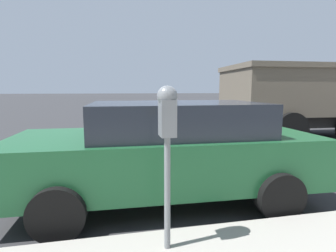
% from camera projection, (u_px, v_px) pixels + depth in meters
% --- Properties ---
extents(ground_plane, '(220.00, 220.00, 0.00)m').
position_uv_depth(ground_plane, '(162.00, 176.00, 5.16)').
color(ground_plane, '#333335').
extents(parking_meter, '(0.21, 0.19, 1.59)m').
position_uv_depth(parking_meter, '(167.00, 126.00, 2.43)').
color(parking_meter, gray).
rests_on(parking_meter, sidewalk).
extents(car_green, '(2.09, 4.46, 1.51)m').
position_uv_depth(car_green, '(168.00, 149.00, 3.96)').
color(car_green, '#1E5B33').
rests_on(car_green, ground_plane).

